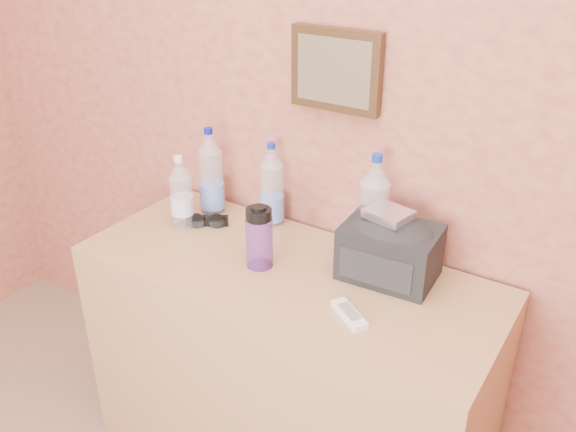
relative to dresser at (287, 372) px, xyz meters
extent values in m
plane|color=tan|center=(0.19, 0.30, 0.93)|extent=(4.00, 0.00, 4.00)
cube|color=tan|center=(0.00, 0.00, 0.00)|extent=(1.34, 0.56, 0.84)
cylinder|color=silver|center=(-0.45, 0.19, 0.56)|extent=(0.09, 0.09, 0.28)
cylinder|color=#0A10AE|center=(-0.45, 0.19, 0.73)|extent=(0.03, 0.03, 0.02)
cylinder|color=silver|center=(-0.21, 0.23, 0.55)|extent=(0.08, 0.08, 0.26)
cylinder|color=#1028B0|center=(-0.21, 0.23, 0.71)|extent=(0.03, 0.03, 0.02)
cylinder|color=silver|center=(0.18, 0.22, 0.57)|extent=(0.09, 0.09, 0.30)
cylinder|color=#0D34A3|center=(0.18, 0.22, 0.75)|extent=(0.03, 0.03, 0.02)
cylinder|color=silver|center=(-0.46, 0.04, 0.53)|extent=(0.08, 0.08, 0.23)
cylinder|color=white|center=(-0.46, 0.04, 0.67)|extent=(0.03, 0.03, 0.02)
cylinder|color=#692F9C|center=(-0.08, -0.03, 0.50)|extent=(0.08, 0.08, 0.16)
cylinder|color=black|center=(-0.08, -0.03, 0.60)|extent=(0.08, 0.08, 0.04)
cube|color=silver|center=(0.28, -0.12, 0.43)|extent=(0.14, 0.11, 0.02)
cube|color=silver|center=(0.26, 0.14, 0.62)|extent=(0.14, 0.13, 0.03)
camera|label=1|loc=(0.88, -1.35, 1.43)|focal=38.00mm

